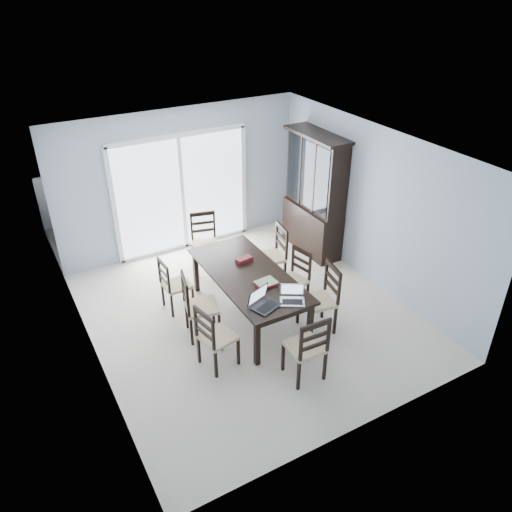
# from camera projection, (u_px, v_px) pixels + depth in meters

# --- Properties ---
(floor) EXTENTS (5.00, 5.00, 0.00)m
(floor) POSITION_uv_depth(u_px,v_px,m) (249.00, 315.00, 7.62)
(floor) COLOR beige
(floor) RESTS_ON ground
(ceiling) EXTENTS (5.00, 5.00, 0.00)m
(ceiling) POSITION_uv_depth(u_px,v_px,m) (247.00, 150.00, 6.30)
(ceiling) COLOR white
(ceiling) RESTS_ON back_wall
(back_wall) EXTENTS (4.50, 0.02, 2.60)m
(back_wall) POSITION_uv_depth(u_px,v_px,m) (181.00, 181.00, 8.84)
(back_wall) COLOR #9BABB9
(back_wall) RESTS_ON floor
(wall_left) EXTENTS (0.02, 5.00, 2.60)m
(wall_left) POSITION_uv_depth(u_px,v_px,m) (85.00, 284.00, 6.01)
(wall_left) COLOR #9BABB9
(wall_left) RESTS_ON floor
(wall_right) EXTENTS (0.02, 5.00, 2.60)m
(wall_right) POSITION_uv_depth(u_px,v_px,m) (372.00, 207.00, 7.91)
(wall_right) COLOR #9BABB9
(wall_right) RESTS_ON floor
(balcony) EXTENTS (4.50, 2.00, 0.10)m
(balcony) POSITION_uv_depth(u_px,v_px,m) (168.00, 227.00, 10.28)
(balcony) COLOR gray
(balcony) RESTS_ON ground
(railing) EXTENTS (4.50, 0.06, 1.10)m
(railing) POSITION_uv_depth(u_px,v_px,m) (148.00, 183.00, 10.72)
(railing) COLOR #99999E
(railing) RESTS_ON balcony
(dining_table) EXTENTS (1.00, 2.20, 0.75)m
(dining_table) POSITION_uv_depth(u_px,v_px,m) (248.00, 278.00, 7.28)
(dining_table) COLOR black
(dining_table) RESTS_ON floor
(china_hutch) EXTENTS (0.50, 1.38, 2.20)m
(china_hutch) POSITION_uv_depth(u_px,v_px,m) (314.00, 195.00, 8.87)
(china_hutch) COLOR black
(china_hutch) RESTS_ON floor
(sliding_door) EXTENTS (2.52, 0.05, 2.18)m
(sliding_door) POSITION_uv_depth(u_px,v_px,m) (182.00, 193.00, 8.93)
(sliding_door) COLOR silver
(sliding_door) RESTS_ON floor
(chair_left_near) EXTENTS (0.50, 0.49, 1.10)m
(chair_left_near) POSITION_uv_depth(u_px,v_px,m) (212.00, 332.00, 6.36)
(chair_left_near) COLOR black
(chair_left_near) RESTS_ON floor
(chair_left_mid) EXTENTS (0.53, 0.52, 1.16)m
(chair_left_mid) POSITION_uv_depth(u_px,v_px,m) (194.00, 300.00, 6.91)
(chair_left_mid) COLOR black
(chair_left_mid) RESTS_ON floor
(chair_left_far) EXTENTS (0.41, 0.40, 1.03)m
(chair_left_far) POSITION_uv_depth(u_px,v_px,m) (171.00, 280.00, 7.48)
(chair_left_far) COLOR black
(chair_left_far) RESTS_ON floor
(chair_right_near) EXTENTS (0.53, 0.52, 1.19)m
(chair_right_near) POSITION_uv_depth(u_px,v_px,m) (324.00, 291.00, 7.06)
(chair_right_near) COLOR black
(chair_right_near) RESTS_ON floor
(chair_right_mid) EXTENTS (0.49, 0.48, 1.06)m
(chair_right_mid) POSITION_uv_depth(u_px,v_px,m) (296.00, 272.00, 7.63)
(chair_right_mid) COLOR black
(chair_right_mid) RESTS_ON floor
(chair_right_far) EXTENTS (0.51, 0.50, 1.18)m
(chair_right_far) POSITION_uv_depth(u_px,v_px,m) (275.00, 249.00, 8.13)
(chair_right_far) COLOR black
(chair_right_far) RESTS_ON floor
(chair_end_near) EXTENTS (0.45, 0.46, 1.15)m
(chair_end_near) POSITION_uv_depth(u_px,v_px,m) (309.00, 343.00, 6.14)
(chair_end_near) COLOR black
(chair_end_near) RESTS_ON floor
(chair_end_far) EXTENTS (0.53, 0.54, 1.16)m
(chair_end_far) POSITION_uv_depth(u_px,v_px,m) (204.00, 235.00, 8.55)
(chair_end_far) COLOR black
(chair_end_far) RESTS_ON floor
(laptop_dark) EXTENTS (0.43, 0.36, 0.25)m
(laptop_dark) POSITION_uv_depth(u_px,v_px,m) (267.00, 303.00, 6.50)
(laptop_dark) COLOR black
(laptop_dark) RESTS_ON dining_table
(laptop_silver) EXTENTS (0.40, 0.36, 0.23)m
(laptop_silver) POSITION_uv_depth(u_px,v_px,m) (292.00, 299.00, 6.60)
(laptop_silver) COLOR silver
(laptop_silver) RESTS_ON dining_table
(book_stack) EXTENTS (0.31, 0.24, 0.05)m
(book_stack) POSITION_uv_depth(u_px,v_px,m) (266.00, 283.00, 6.98)
(book_stack) COLOR maroon
(book_stack) RESTS_ON dining_table
(cell_phone) EXTENTS (0.12, 0.07, 0.01)m
(cell_phone) POSITION_uv_depth(u_px,v_px,m) (277.00, 304.00, 6.58)
(cell_phone) COLOR black
(cell_phone) RESTS_ON dining_table
(game_box) EXTENTS (0.26, 0.16, 0.06)m
(game_box) POSITION_uv_depth(u_px,v_px,m) (244.00, 259.00, 7.53)
(game_box) COLOR #53101A
(game_box) RESTS_ON dining_table
(hot_tub) EXTENTS (1.83, 1.67, 0.88)m
(hot_tub) POSITION_uv_depth(u_px,v_px,m) (142.00, 207.00, 9.93)
(hot_tub) COLOR maroon
(hot_tub) RESTS_ON balcony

